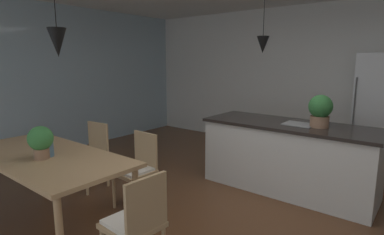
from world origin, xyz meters
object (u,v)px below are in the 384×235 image
at_px(dining_table, 46,160).
at_px(chair_far_right, 138,168).
at_px(refrigerator, 379,112).
at_px(potted_plant_on_island, 320,110).
at_px(kitchen_island, 288,156).
at_px(chair_far_left, 91,153).
at_px(vase_on_dining_table, 47,148).
at_px(potted_plant_on_table, 41,140).
at_px(chair_kitchen_end, 136,222).

xyz_separation_m(dining_table, chair_far_right, (0.46, 0.84, -0.21)).
xyz_separation_m(refrigerator, potted_plant_on_island, (-0.41, -1.66, 0.21)).
height_order(kitchen_island, refrigerator, refrigerator).
distance_m(chair_far_left, potted_plant_on_island, 2.99).
bearing_deg(vase_on_dining_table, kitchen_island, 57.19).
xyz_separation_m(potted_plant_on_island, potted_plant_on_table, (-1.89, -2.48, -0.18)).
height_order(dining_table, chair_kitchen_end, chair_kitchen_end).
xyz_separation_m(kitchen_island, potted_plant_on_island, (0.36, 0.00, 0.65)).
distance_m(potted_plant_on_island, potted_plant_on_table, 3.13).
distance_m(refrigerator, potted_plant_on_table, 4.74).
distance_m(chair_kitchen_end, potted_plant_on_island, 2.56).
height_order(chair_far_left, potted_plant_on_island, potted_plant_on_island).
height_order(chair_far_left, refrigerator, refrigerator).
relative_size(dining_table, kitchen_island, 0.93).
bearing_deg(chair_kitchen_end, potted_plant_on_table, -176.17).
xyz_separation_m(dining_table, chair_kitchen_end, (1.39, -0.00, -0.21)).
relative_size(dining_table, potted_plant_on_table, 6.28).
relative_size(dining_table, refrigerator, 1.13).
bearing_deg(vase_on_dining_table, chair_far_right, 66.60).
bearing_deg(potted_plant_on_table, potted_plant_on_island, 52.72).
xyz_separation_m(dining_table, chair_far_left, (-0.46, 0.84, -0.21)).
distance_m(kitchen_island, potted_plant_on_table, 2.95).
relative_size(chair_far_left, potted_plant_on_table, 2.68).
bearing_deg(chair_kitchen_end, refrigerator, 75.76).
bearing_deg(kitchen_island, chair_kitchen_end, -96.14).
relative_size(chair_kitchen_end, kitchen_island, 0.40).
relative_size(potted_plant_on_table, vase_on_dining_table, 1.80).
bearing_deg(kitchen_island, chair_far_left, -143.55).
bearing_deg(chair_far_left, kitchen_island, 36.45).
xyz_separation_m(chair_far_right, vase_on_dining_table, (-0.37, -0.86, 0.37)).
height_order(chair_far_right, potted_plant_on_table, potted_plant_on_table).
height_order(potted_plant_on_table, vase_on_dining_table, potted_plant_on_table).
xyz_separation_m(dining_table, potted_plant_on_table, (0.12, -0.09, 0.25)).
distance_m(chair_kitchen_end, chair_far_left, 2.04).
relative_size(chair_kitchen_end, potted_plant_on_table, 2.68).
bearing_deg(chair_far_left, refrigerator, 48.17).
relative_size(chair_far_left, potted_plant_on_island, 2.20).
height_order(chair_kitchen_end, potted_plant_on_island, potted_plant_on_island).
height_order(kitchen_island, potted_plant_on_island, potted_plant_on_island).
height_order(chair_far_right, vase_on_dining_table, vase_on_dining_table).
relative_size(chair_far_left, vase_on_dining_table, 4.82).
bearing_deg(kitchen_island, chair_far_right, -127.27).
bearing_deg(dining_table, potted_plant_on_table, -36.06).
bearing_deg(vase_on_dining_table, chair_kitchen_end, 0.79).
xyz_separation_m(dining_table, kitchen_island, (1.65, 2.40, -0.22)).
xyz_separation_m(chair_kitchen_end, refrigerator, (1.03, 4.06, 0.43)).
bearing_deg(chair_far_left, potted_plant_on_island, 32.23).
xyz_separation_m(potted_plant_on_island, vase_on_dining_table, (-1.92, -2.42, -0.27)).
xyz_separation_m(chair_far_right, potted_plant_on_table, (-0.34, -0.92, 0.46)).
distance_m(dining_table, chair_far_right, 0.98).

